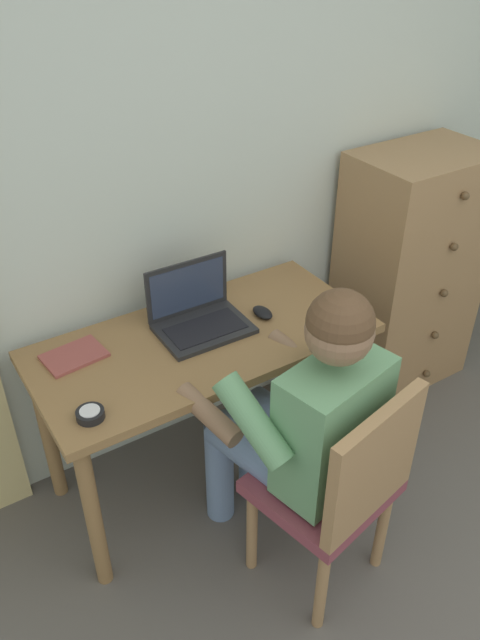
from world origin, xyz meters
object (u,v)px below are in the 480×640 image
(desk, at_px, (204,360))
(person_seated, at_px, (301,416))
(desk_clock, at_px, (90,414))
(dresser, at_px, (408,272))
(computer_mouse, at_px, (263,312))
(notebook_pad, at_px, (74,356))
(laptop, at_px, (198,314))
(coffee_mug, at_px, (342,315))
(chair, at_px, (340,485))

(desk, xyz_separation_m, person_seated, (0.09, -0.49, 0.06))
(person_seated, height_order, desk_clock, person_seated)
(dresser, height_order, computer_mouse, dresser)
(desk_clock, xyz_separation_m, notebook_pad, (0.07, 0.33, -0.01))
(laptop, relative_size, desk_clock, 3.82)
(computer_mouse, bearing_deg, desk_clock, -168.88)
(notebook_pad, height_order, coffee_mug, coffee_mug)
(desk_clock, relative_size, notebook_pad, 0.43)
(desk, distance_m, desk_clock, 0.56)
(person_seated, relative_size, coffee_mug, 9.96)
(person_seated, bearing_deg, coffee_mug, 34.97)
(chair, height_order, laptop, laptop)
(desk_clock, distance_m, notebook_pad, 0.33)
(desk_clock, bearing_deg, chair, -37.64)
(person_seated, bearing_deg, dresser, 28.48)
(person_seated, height_order, computer_mouse, person_seated)
(desk_clock, bearing_deg, laptop, 26.05)
(coffee_mug, bearing_deg, computer_mouse, 134.82)
(desk, relative_size, desk_clock, 14.09)
(desk_clock, bearing_deg, computer_mouse, 13.44)
(laptop, xyz_separation_m, notebook_pad, (-0.47, 0.07, -0.05))
(computer_mouse, bearing_deg, dresser, 3.87)
(chair, relative_size, desk_clock, 9.74)
(person_seated, height_order, laptop, person_seated)
(chair, bearing_deg, notebook_pad, 124.80)
(desk_clock, distance_m, coffee_mug, 0.99)
(chair, height_order, person_seated, person_seated)
(desk, xyz_separation_m, notebook_pad, (-0.44, 0.14, 0.11))
(desk, height_order, laptop, laptop)
(chair, distance_m, desk_clock, 0.83)
(chair, distance_m, computer_mouse, 0.73)
(person_seated, bearing_deg, chair, -79.34)
(desk, height_order, coffee_mug, coffee_mug)
(dresser, relative_size, coffee_mug, 9.78)
(desk_clock, bearing_deg, coffee_mug, -1.80)
(person_seated, distance_m, computer_mouse, 0.53)
(person_seated, xyz_separation_m, computer_mouse, (0.18, 0.49, 0.06))
(desk, bearing_deg, chair, -79.74)
(person_seated, distance_m, laptop, 0.58)
(dresser, distance_m, notebook_pad, 1.63)
(dresser, xyz_separation_m, coffee_mug, (-0.70, -0.32, 0.18))
(person_seated, distance_m, notebook_pad, 0.83)
(desk, distance_m, coffee_mug, 0.55)
(chair, xyz_separation_m, person_seated, (-0.03, 0.18, 0.18))
(desk, xyz_separation_m, laptop, (0.03, 0.08, 0.16))
(laptop, height_order, coffee_mug, laptop)
(coffee_mug, bearing_deg, person_seated, -145.03)
(desk_clock, height_order, coffee_mug, coffee_mug)
(dresser, bearing_deg, chair, -143.91)
(notebook_pad, distance_m, coffee_mug, 1.00)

